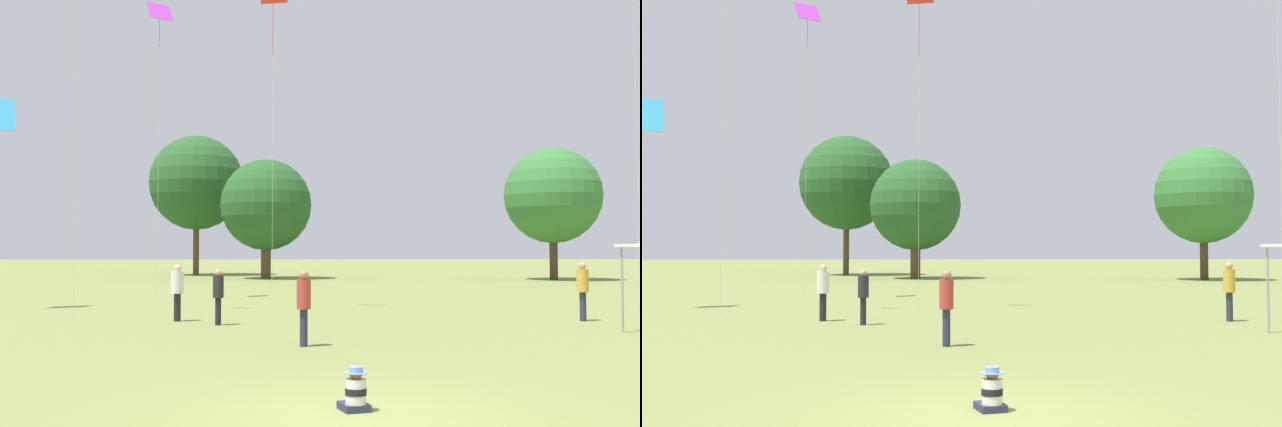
% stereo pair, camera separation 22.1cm
% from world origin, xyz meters
% --- Properties ---
extents(ground_plane, '(300.00, 300.00, 0.00)m').
position_xyz_m(ground_plane, '(0.00, 0.00, 0.00)').
color(ground_plane, olive).
extents(seated_toddler, '(0.44, 0.51, 0.61)m').
position_xyz_m(seated_toddler, '(0.04, 0.39, 0.26)').
color(seated_toddler, '#282D47').
rests_on(seated_toddler, ground).
extents(person_standing_1, '(0.40, 0.40, 1.72)m').
position_xyz_m(person_standing_1, '(-0.26, 7.17, 1.04)').
color(person_standing_1, '#282D42').
rests_on(person_standing_1, ground).
extents(person_standing_3, '(0.47, 0.47, 1.81)m').
position_xyz_m(person_standing_3, '(8.62, 12.45, 1.08)').
color(person_standing_3, '#282D42').
rests_on(person_standing_3, ground).
extents(person_standing_4, '(0.43, 0.43, 1.62)m').
position_xyz_m(person_standing_4, '(-2.45, 12.10, 0.97)').
color(person_standing_4, black).
rests_on(person_standing_4, ground).
extents(person_standing_5, '(0.50, 0.50, 1.73)m').
position_xyz_m(person_standing_5, '(-3.75, 13.38, 1.03)').
color(person_standing_5, black).
rests_on(person_standing_5, ground).
extents(kite_0, '(1.19, 1.03, 13.06)m').
position_xyz_m(kite_0, '(-5.66, 23.03, 12.20)').
color(kite_0, '#B738C6').
rests_on(kite_0, ground).
extents(kite_2, '(1.09, 0.69, 12.17)m').
position_xyz_m(kite_2, '(-0.80, 17.23, 11.29)').
color(kite_2, red).
rests_on(kite_2, ground).
extents(kite_3, '(1.56, 1.15, 7.79)m').
position_xyz_m(kite_3, '(-10.93, 18.10, 7.06)').
color(kite_3, '#339EDB').
rests_on(kite_3, ground).
extents(distant_tree_0, '(6.81, 6.81, 8.92)m').
position_xyz_m(distant_tree_0, '(-0.76, 46.09, 5.49)').
color(distant_tree_0, brown).
rests_on(distant_tree_0, ground).
extents(distant_tree_1, '(7.99, 7.99, 11.81)m').
position_xyz_m(distant_tree_1, '(-6.57, 53.94, 7.80)').
color(distant_tree_1, brown).
rests_on(distant_tree_1, ground).
extents(distant_tree_2, '(6.85, 6.85, 9.46)m').
position_xyz_m(distant_tree_2, '(19.69, 42.06, 6.02)').
color(distant_tree_2, '#473323').
rests_on(distant_tree_2, ground).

